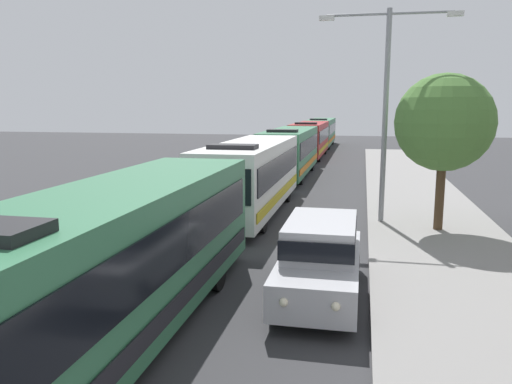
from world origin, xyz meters
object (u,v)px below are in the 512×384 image
streetlamp_mid (386,95)px  roadside_tree (444,123)px  bus_lead (113,260)px  bus_middle (290,150)px  bus_fourth_in_line (310,138)px  bus_rear (321,131)px  white_suv (320,256)px  bus_second_in_line (252,174)px

streetlamp_mid → roadside_tree: streetlamp_mid is taller
bus_lead → bus_middle: 24.13m
bus_middle → bus_fourth_in_line: same height
bus_rear → white_suv: bus_rear is taller
bus_fourth_in_line → bus_rear: size_ratio=0.93×
bus_lead → roadside_tree: size_ratio=2.07×
roadside_tree → bus_middle: bearing=118.2°
bus_second_in_line → bus_rear: same height
bus_second_in_line → streetlamp_mid: bearing=-11.0°
white_suv → streetlamp_mid: 9.12m
bus_rear → roadside_tree: roadside_tree is taller
bus_second_in_line → roadside_tree: 7.99m
bus_rear → white_suv: bearing=-85.3°
bus_middle → streetlamp_mid: 14.30m
bus_lead → streetlamp_mid: bearing=64.5°
white_suv → bus_rear: bearing=94.7°
bus_lead → roadside_tree: roadside_tree is taller
white_suv → streetlamp_mid: bearing=78.1°
bus_fourth_in_line → white_suv: 33.53m
bus_second_in_line → streetlamp_mid: streetlamp_mid is taller
bus_middle → bus_lead: bearing=-90.0°
streetlamp_mid → roadside_tree: (1.99, -0.95, -1.00)m
bus_lead → bus_second_in_line: (-0.00, 12.36, -0.00)m
bus_fourth_in_line → white_suv: (3.70, -33.31, -0.66)m
bus_second_in_line → white_suv: 9.84m
bus_second_in_line → bus_fourth_in_line: (0.00, 24.22, 0.00)m
bus_rear → roadside_tree: size_ratio=2.20×
bus_lead → bus_middle: same height
bus_middle → bus_rear: 24.55m
bus_lead → bus_fourth_in_line: same height
bus_rear → streetlamp_mid: size_ratio=1.54×
bus_rear → roadside_tree: (7.39, -38.31, 2.30)m
bus_lead → streetlamp_mid: 12.96m
streetlamp_mid → bus_rear: bearing=98.2°
bus_lead → bus_second_in_line: size_ratio=1.09×
bus_lead → bus_rear: (0.00, 48.68, 0.00)m
bus_lead → white_suv: (3.70, 3.27, -0.66)m
bus_rear → roadside_tree: bearing=-79.1°
white_suv → bus_lead: bearing=-138.5°
bus_rear → bus_lead: bearing=-90.0°
bus_middle → bus_rear: size_ratio=0.92×
streetlamp_mid → roadside_tree: 2.42m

